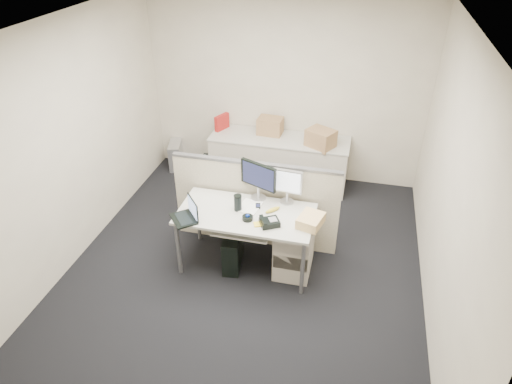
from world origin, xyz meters
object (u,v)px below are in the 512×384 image
(monitor_main, at_px, (258,181))
(desk, at_px, (246,218))
(desk_phone, at_px, (270,223))
(laptop, at_px, (183,211))

(monitor_main, bearing_deg, desk, -78.61)
(desk, bearing_deg, monitor_main, 78.50)
(monitor_main, distance_m, desk_phone, 0.57)
(desk, height_order, monitor_main, monitor_main)
(desk, xyz_separation_m, monitor_main, (0.07, 0.32, 0.30))
(monitor_main, height_order, desk_phone, monitor_main)
(desk, xyz_separation_m, laptop, (-0.62, -0.28, 0.18))
(desk, distance_m, monitor_main, 0.44)
(monitor_main, relative_size, laptop, 1.50)
(laptop, xyz_separation_m, desk_phone, (0.92, 0.12, -0.08))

